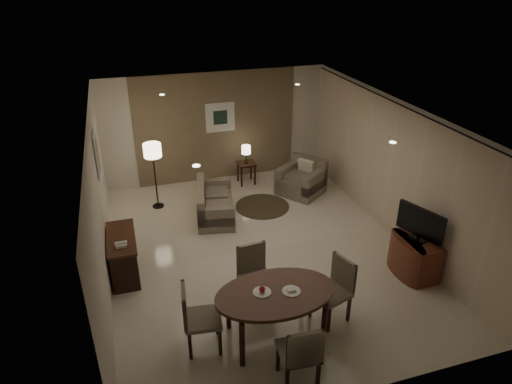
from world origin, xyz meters
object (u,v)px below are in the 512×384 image
object	(u,v)px
console_desk	(124,255)
tv_cabinet	(415,256)
chair_left	(203,318)
side_table	(246,173)
armchair	(301,178)
chair_right	(331,292)
dining_table	(275,315)
chair_far	(257,280)
chair_near	(298,350)
sofa	(215,201)
floor_lamp	(155,176)

from	to	relation	value
console_desk	tv_cabinet	bearing A→B (deg)	-17.05
chair_left	side_table	world-z (taller)	chair_left
tv_cabinet	chair_left	xyz separation A→B (m)	(-3.89, -0.62, 0.17)
armchair	side_table	distance (m)	1.44
tv_cabinet	chair_left	world-z (taller)	chair_left
side_table	chair_left	bearing A→B (deg)	-112.45
console_desk	side_table	world-z (taller)	console_desk
armchair	side_table	bearing A→B (deg)	-166.82
console_desk	chair_right	xyz separation A→B (m)	(2.95, -2.13, 0.14)
dining_table	armchair	size ratio (longest dim) A/B	1.86
chair_far	chair_right	xyz separation A→B (m)	(0.98, -0.61, -0.00)
chair_near	sofa	bearing A→B (deg)	-85.51
dining_table	floor_lamp	distance (m)	4.75
chair_left	side_table	size ratio (longest dim) A/B	1.90
chair_left	side_table	distance (m)	5.49
tv_cabinet	armchair	bearing A→B (deg)	101.61
dining_table	console_desk	bearing A→B (deg)	132.01
chair_far	armchair	distance (m)	4.16
side_table	floor_lamp	distance (m)	2.38
console_desk	chair_near	size ratio (longest dim) A/B	1.16
chair_near	sofa	distance (m)	4.62
chair_left	sofa	distance (m)	3.80
chair_left	chair_right	world-z (taller)	chair_left
console_desk	chair_far	world-z (taller)	chair_far
dining_table	chair_near	bearing A→B (deg)	-88.17
chair_far	side_table	distance (m)	4.61
dining_table	tv_cabinet	bearing A→B (deg)	14.46
dining_table	sofa	size ratio (longest dim) A/B	1.15
tv_cabinet	chair_near	size ratio (longest dim) A/B	0.87
chair_left	armchair	world-z (taller)	chair_left
chair_left	console_desk	bearing A→B (deg)	32.12
chair_left	side_table	bearing A→B (deg)	-15.46
chair_near	sofa	world-z (taller)	chair_near
floor_lamp	chair_left	bearing A→B (deg)	-87.90
console_desk	side_table	distance (m)	4.27
tv_cabinet	floor_lamp	xyz separation A→B (m)	(-4.06, 3.85, 0.41)
chair_far	chair_left	world-z (taller)	same
dining_table	chair_near	distance (m)	0.84
chair_right	armchair	distance (m)	4.32
chair_near	chair_right	bearing A→B (deg)	-130.19
chair_right	side_table	size ratio (longest dim) A/B	1.88
dining_table	floor_lamp	xyz separation A→B (m)	(-1.19, 4.59, 0.35)
console_desk	chair_right	world-z (taller)	chair_right
chair_left	sofa	xyz separation A→B (m)	(0.99, 3.66, -0.16)
console_desk	sofa	world-z (taller)	console_desk
dining_table	side_table	xyz separation A→B (m)	(1.07, 5.19, -0.13)
armchair	console_desk	bearing A→B (deg)	-100.15
tv_cabinet	sofa	distance (m)	4.21
chair_near	chair_far	xyz separation A→B (m)	(-0.07, 1.55, 0.00)
chair_far	side_table	size ratio (longest dim) A/B	1.90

